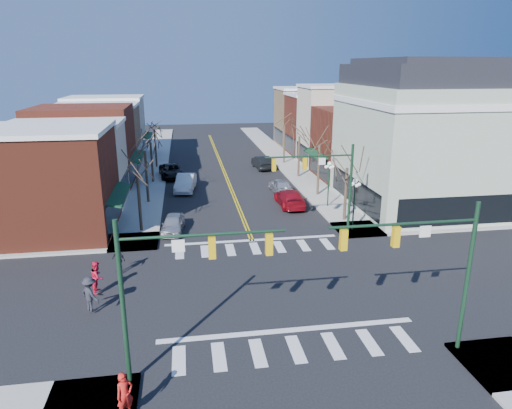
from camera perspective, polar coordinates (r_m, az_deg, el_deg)
name	(u,v)px	position (r m, az deg, el deg)	size (l,w,h in m)	color
ground	(271,288)	(27.59, 1.91, -10.37)	(160.00, 160.00, 0.00)	black
sidewalk_left	(145,200)	(45.99, -13.65, 0.61)	(3.50, 70.00, 0.15)	#9E9B93
sidewalk_right	(318,192)	(47.74, 7.75, 1.54)	(3.50, 70.00, 0.15)	#9E9B93
bldg_left_brick_a	(43,184)	(38.38, -25.05, 2.31)	(10.00, 8.50, 8.00)	maroon
bldg_left_stucco_a	(68,166)	(45.74, -22.49, 4.45)	(10.00, 7.00, 7.50)	beige
bldg_left_brick_b	(84,146)	(53.33, -20.66, 6.83)	(10.00, 9.00, 8.50)	maroon
bldg_left_tan	(98,138)	(61.39, -19.17, 7.86)	(10.00, 7.50, 7.80)	#9A7B55
bldg_left_stucco_b	(107,128)	(68.94, -18.12, 9.04)	(10.00, 8.00, 8.20)	beige
bldg_right_brick_a	(362,144)	(54.43, 13.07, 7.40)	(10.00, 8.50, 8.00)	maroon
bldg_right_stucco	(340,127)	(61.47, 10.46, 9.56)	(10.00, 7.00, 10.00)	beige
bldg_right_brick_b	(323,125)	(68.63, 8.36, 9.78)	(10.00, 8.00, 8.50)	maroon
bldg_right_tan	(309,118)	(76.22, 6.59, 10.74)	(10.00, 8.00, 9.00)	#9A7B55
victorian_corner	(421,135)	(44.40, 19.89, 8.21)	(12.25, 14.25, 13.30)	#ACB9A0
traffic_mast_near_left	(169,277)	(18.47, -10.82, -8.90)	(6.60, 0.28, 7.20)	#14331E
traffic_mast_near_right	(431,259)	(21.11, 21.04, -6.40)	(6.60, 0.28, 7.20)	#14331E
traffic_mast_far_right	(327,178)	(34.02, 8.86, 3.25)	(6.60, 0.28, 7.20)	#14331E
lamppost_corner	(354,196)	(36.33, 12.21, 1.10)	(0.36, 0.36, 4.33)	#14331E
lamppost_midblock	(329,176)	(42.25, 9.10, 3.50)	(0.36, 0.36, 4.33)	#14331E
tree_left_a	(139,203)	(36.71, -14.36, 0.17)	(0.24, 0.24, 4.76)	#382B21
tree_left_b	(147,178)	(44.38, -13.51, 3.30)	(0.24, 0.24, 5.04)	#382B21
tree_left_c	(152,163)	(52.22, -12.88, 5.09)	(0.24, 0.24, 4.55)	#382B21
tree_left_d	(156,149)	(60.04, -12.44, 6.80)	(0.24, 0.24, 4.90)	#382B21
tree_right_a	(346,195)	(38.82, 11.13, 1.19)	(0.24, 0.24, 4.62)	#382B21
tree_right_b	(318,171)	(46.11, 7.81, 4.21)	(0.24, 0.24, 5.18)	#382B21
tree_right_c	(299,157)	(53.69, 5.37, 5.91)	(0.24, 0.24, 4.83)	#382B21
tree_right_d	(284,145)	(61.33, 3.54, 7.41)	(0.24, 0.24, 4.97)	#382B21
car_left_near	(173,224)	(36.64, -10.34, -2.38)	(1.62, 4.04, 1.38)	#B0B0B5
car_left_mid	(186,183)	(48.52, -8.80, 2.70)	(1.81, 5.20, 1.71)	silver
car_left_far	(171,171)	(54.61, -10.54, 4.13)	(2.57, 5.57, 1.55)	black
car_right_near	(290,198)	(42.77, 4.25, 0.81)	(2.19, 5.39, 1.56)	maroon
car_right_mid	(280,186)	(47.28, 3.08, 2.38)	(1.80, 4.48, 1.53)	#B2B2B7
car_right_far	(262,162)	(58.37, 0.77, 5.29)	(1.74, 5.00, 1.65)	black
pedestrian_red_a	(125,395)	(18.83, -16.08, -21.90)	(0.66, 0.44, 1.82)	red
pedestrian_red_b	(97,277)	(27.95, -19.23, -8.52)	(0.91, 0.71, 1.87)	red
pedestrian_dark_a	(119,260)	(30.25, -16.81, -6.61)	(0.93, 0.39, 1.58)	black
pedestrian_dark_b	(90,294)	(26.02, -20.04, -10.49)	(1.26, 0.72, 1.95)	#212229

